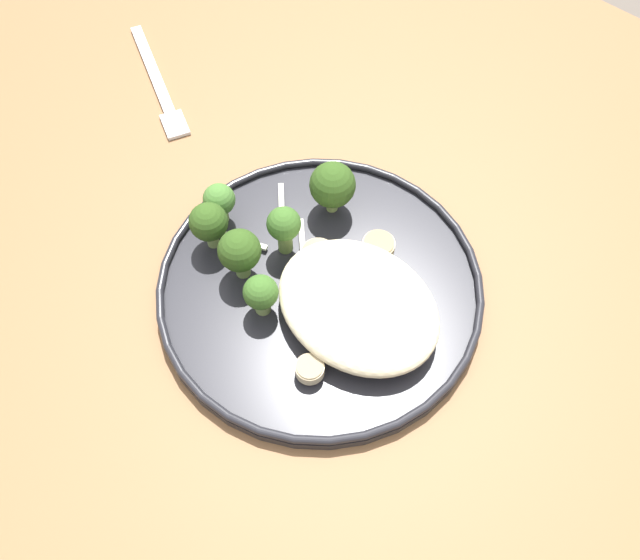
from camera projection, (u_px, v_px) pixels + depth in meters
ground at (351, 487)px, 1.22m from camera, size 6.00×6.00×0.00m
wooden_dining_table at (378, 330)px, 0.66m from camera, size 1.40×1.00×0.74m
dinner_plate at (320, 287)px, 0.58m from camera, size 0.29×0.29×0.02m
noodle_bed at (360, 307)px, 0.55m from camera, size 0.15×0.12×0.04m
seared_scallop_front_small at (372, 322)px, 0.55m from camera, size 0.04×0.04×0.02m
seared_scallop_on_noodles at (318, 255)px, 0.58m from camera, size 0.03×0.03×0.01m
seared_scallop_half_hidden at (378, 246)px, 0.59m from camera, size 0.03×0.03×0.01m
seared_scallop_tilted_round at (310, 369)px, 0.53m from camera, size 0.02×0.02×0.01m
seared_scallop_rear_pale at (387, 306)px, 0.55m from camera, size 0.03×0.03×0.02m
seared_scallop_large_seared at (420, 315)px, 0.55m from camera, size 0.03×0.03×0.02m
seared_scallop_left_edge at (340, 340)px, 0.54m from camera, size 0.03×0.03×0.02m
broccoli_floret_front_edge at (209, 223)px, 0.57m from camera, size 0.04×0.04×0.05m
broccoli_floret_rear_charred at (332, 185)px, 0.59m from camera, size 0.04×0.04×0.06m
broccoli_floret_beside_noodles at (240, 252)px, 0.56m from camera, size 0.04×0.04×0.05m
broccoli_floret_small_sprig at (219, 201)px, 0.59m from camera, size 0.03×0.03×0.04m
broccoli_floret_near_rim at (284, 226)px, 0.57m from camera, size 0.03×0.03×0.05m
broccoli_floret_split_head at (261, 294)px, 0.54m from camera, size 0.03×0.03×0.04m
onion_sliver_short_strip at (280, 207)px, 0.62m from camera, size 0.04×0.04×0.00m
onion_sliver_curled_piece at (303, 245)px, 0.59m from camera, size 0.05×0.04×0.00m
onion_sliver_pale_crescent at (239, 239)px, 0.60m from camera, size 0.05×0.02×0.00m
dinner_fork at (158, 84)px, 0.72m from camera, size 0.18×0.10×0.00m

